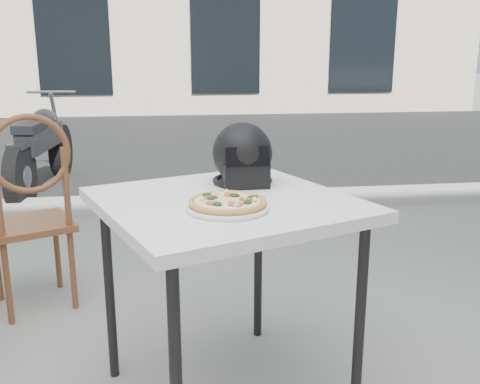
{
  "coord_description": "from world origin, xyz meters",
  "views": [
    {
      "loc": [
        0.28,
        -1.73,
        1.35
      ],
      "look_at": [
        0.53,
        0.08,
        0.89
      ],
      "focal_mm": 40.0,
      "sensor_mm": 36.0,
      "label": 1
    }
  ],
  "objects": [
    {
      "name": "street_asphalt",
      "position": [
        0.0,
        7.0,
        0.0
      ],
      "size": [
        30.0,
        8.0,
        0.0
      ],
      "primitive_type": "cube",
      "color": "black",
      "rests_on": "ground"
    },
    {
      "name": "curb",
      "position": [
        0.0,
        3.0,
        0.06
      ],
      "size": [
        30.0,
        0.25,
        0.12
      ],
      "primitive_type": "cube",
      "color": "#9C9992",
      "rests_on": "ground"
    },
    {
      "name": "cafe_table_main",
      "position": [
        0.49,
        0.19,
        0.76
      ],
      "size": [
        1.14,
        1.14,
        0.84
      ],
      "rotation": [
        0.0,
        0.0,
        0.37
      ],
      "color": "white",
      "rests_on": "ground"
    },
    {
      "name": "plate",
      "position": [
        0.48,
        0.03,
        0.85
      ],
      "size": [
        0.38,
        0.38,
        0.02
      ],
      "rotation": [
        0.0,
        0.0,
        0.42
      ],
      "color": "white",
      "rests_on": "cafe_table_main"
    },
    {
      "name": "pizza",
      "position": [
        0.48,
        0.03,
        0.87
      ],
      "size": [
        0.33,
        0.33,
        0.03
      ],
      "rotation": [
        0.0,
        0.0,
        -0.23
      ],
      "color": "#D79A4E",
      "rests_on": "plate"
    },
    {
      "name": "helmet",
      "position": [
        0.58,
        0.41,
        0.95
      ],
      "size": [
        0.26,
        0.27,
        0.26
      ],
      "rotation": [
        0.0,
        0.0,
        0.04
      ],
      "color": "black",
      "rests_on": "cafe_table_main"
    },
    {
      "name": "cafe_chair_main",
      "position": [
        -0.44,
        1.09,
        0.6
      ],
      "size": [
        0.55,
        0.55,
        1.08
      ],
      "rotation": [
        0.0,
        0.0,
        3.57
      ],
      "color": "brown",
      "rests_on": "ground"
    },
    {
      "name": "motorcycle",
      "position": [
        -0.99,
        3.88,
        0.44
      ],
      "size": [
        0.52,
        2.0,
        0.99
      ],
      "rotation": [
        0.0,
        0.0,
        -0.07
      ],
      "color": "black",
      "rests_on": "street_asphalt"
    }
  ]
}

